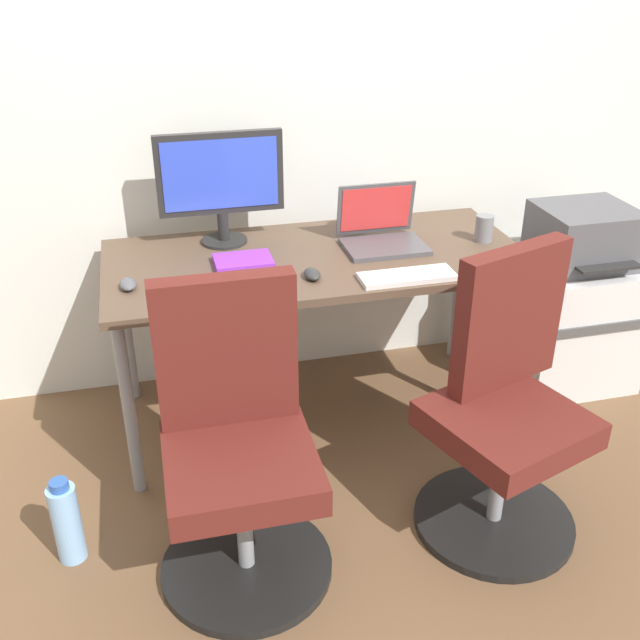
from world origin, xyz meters
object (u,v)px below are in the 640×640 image
printer (584,236)px  coffee_mug (353,219)px  water_bottle_on_floor (67,522)px  open_laptop (381,231)px  office_chair_right (504,411)px  office_chair_left (237,451)px  desktop_monitor (220,180)px  side_cabinet (569,320)px

printer → coffee_mug: coffee_mug is taller
water_bottle_on_floor → open_laptop: open_laptop is taller
office_chair_right → open_laptop: 0.87m
office_chair_left → office_chair_right: 0.87m
office_chair_left → printer: office_chair_left is taller
printer → open_laptop: size_ratio=1.29×
printer → desktop_monitor: desktop_monitor is taller
printer → open_laptop: 0.88m
office_chair_left → office_chair_right: size_ratio=1.00×
side_cabinet → desktop_monitor: 1.63m
office_chair_left → desktop_monitor: desktop_monitor is taller
office_chair_left → printer: size_ratio=2.35×
office_chair_left → office_chair_right: same height
coffee_mug → water_bottle_on_floor: bearing=-144.7°
office_chair_left → open_laptop: (0.69, 0.78, 0.35)m
desktop_monitor → open_laptop: (0.59, -0.17, -0.19)m
office_chair_right → water_bottle_on_floor: bearing=174.6°
office_chair_left → printer: bearing=25.3°
printer → desktop_monitor: 1.51m
water_bottle_on_floor → open_laptop: size_ratio=1.00×
office_chair_right → side_cabinet: office_chair_right is taller
side_cabinet → coffee_mug: (-0.94, 0.21, 0.48)m
desktop_monitor → side_cabinet: bearing=-7.8°
printer → water_bottle_on_floor: printer is taller
office_chair_left → coffee_mug: bearing=56.6°
office_chair_left → water_bottle_on_floor: size_ratio=3.03×
printer → coffee_mug: size_ratio=4.35×
side_cabinet → desktop_monitor: bearing=172.2°
printer → coffee_mug: 0.97m
side_cabinet → open_laptop: (-0.88, 0.03, 0.49)m
office_chair_left → open_laptop: same height
side_cabinet → water_bottle_on_floor: (-2.11, -0.62, -0.13)m
printer → desktop_monitor: size_ratio=0.83×
printer → open_laptop: open_laptop is taller
office_chair_right → coffee_mug: bearing=103.9°
side_cabinet → desktop_monitor: (-1.47, 0.20, 0.68)m
office_chair_right → coffee_mug: size_ratio=10.22×
office_chair_right → printer: (0.70, 0.75, 0.25)m
open_laptop → printer: bearing=-2.1°
office_chair_left → side_cabinet: bearing=25.4°
desktop_monitor → coffee_mug: 0.57m
water_bottle_on_floor → office_chair_left: bearing=-13.6°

